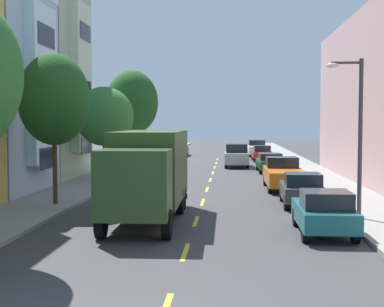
# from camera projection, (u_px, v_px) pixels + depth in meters

# --- Properties ---
(ground_plane) EXTENTS (160.00, 160.00, 0.00)m
(ground_plane) POSITION_uv_depth(u_px,v_px,m) (212.00, 175.00, 38.89)
(ground_plane) COLOR #38383A
(sidewalk_left) EXTENTS (3.20, 120.00, 0.14)m
(sidewalk_left) POSITION_uv_depth(u_px,v_px,m) (105.00, 177.00, 37.38)
(sidewalk_left) COLOR gray
(sidewalk_left) RESTS_ON ground_plane
(sidewalk_right) EXTENTS (3.20, 120.00, 0.14)m
(sidewalk_right) POSITION_uv_depth(u_px,v_px,m) (319.00, 178.00, 36.41)
(sidewalk_right) COLOR gray
(sidewalk_right) RESTS_ON ground_plane
(lane_centerline_dashes) EXTENTS (0.14, 47.20, 0.01)m
(lane_centerline_dashes) POSITION_uv_depth(u_px,v_px,m) (209.00, 184.00, 33.41)
(lane_centerline_dashes) COLOR yellow
(lane_centerline_dashes) RESTS_ON ground_plane
(street_tree_second) EXTENTS (3.11, 3.11, 6.59)m
(street_tree_second) POSITION_uv_depth(u_px,v_px,m) (54.00, 100.00, 24.25)
(street_tree_second) COLOR #47331E
(street_tree_second) RESTS_ON sidewalk_left
(street_tree_third) EXTENTS (3.57, 3.57, 5.74)m
(street_tree_third) POSITION_uv_depth(u_px,v_px,m) (104.00, 117.00, 33.90)
(street_tree_third) COLOR #47331E
(street_tree_third) RESTS_ON sidewalk_left
(street_tree_farthest) EXTENTS (4.07, 4.07, 7.64)m
(street_tree_farthest) POSITION_uv_depth(u_px,v_px,m) (132.00, 103.00, 43.46)
(street_tree_farthest) COLOR #47331E
(street_tree_farthest) RESTS_ON sidewalk_left
(street_lamp) EXTENTS (1.35, 0.28, 5.93)m
(street_lamp) POSITION_uv_depth(u_px,v_px,m) (356.00, 125.00, 20.66)
(street_lamp) COLOR #38383D
(street_lamp) RESTS_ON sidewalk_right
(delivery_box_truck) EXTENTS (2.45, 8.15, 3.38)m
(delivery_box_truck) POSITION_uv_depth(u_px,v_px,m) (149.00, 170.00, 21.03)
(delivery_box_truck) COLOR #2D471E
(delivery_box_truck) RESTS_ON ground_plane
(parked_pickup_white) EXTENTS (2.08, 5.33, 1.73)m
(parked_pickup_white) POSITION_uv_depth(u_px,v_px,m) (257.00, 149.00, 61.14)
(parked_pickup_white) COLOR silver
(parked_pickup_white) RESTS_ON ground_plane
(parked_hatchback_teal) EXTENTS (1.78, 4.02, 1.50)m
(parked_hatchback_teal) POSITION_uv_depth(u_px,v_px,m) (324.00, 212.00, 18.39)
(parked_hatchback_teal) COLOR #195B60
(parked_hatchback_teal) RESTS_ON ground_plane
(parked_sedan_forest) EXTENTS (1.92, 4.55, 1.43)m
(parked_sedan_forest) POSITION_uv_depth(u_px,v_px,m) (270.00, 162.00, 41.28)
(parked_sedan_forest) COLOR #194C28
(parked_sedan_forest) RESTS_ON ground_plane
(parked_pickup_orange) EXTENTS (2.04, 5.31, 1.73)m
(parked_pickup_orange) POSITION_uv_depth(u_px,v_px,m) (284.00, 174.00, 30.98)
(parked_pickup_orange) COLOR orange
(parked_pickup_orange) RESTS_ON ground_plane
(parked_hatchback_red) EXTENTS (1.84, 4.04, 1.50)m
(parked_hatchback_red) POSITION_uv_depth(u_px,v_px,m) (262.00, 153.00, 53.40)
(parked_hatchback_red) COLOR #AD1E1E
(parked_hatchback_red) RESTS_ON ground_plane
(parked_hatchback_charcoal) EXTENTS (1.84, 4.04, 1.50)m
(parked_hatchback_charcoal) POSITION_uv_depth(u_px,v_px,m) (302.00, 189.00, 24.67)
(parked_hatchback_charcoal) COLOR #333338
(parked_hatchback_charcoal) RESTS_ON ground_plane
(parked_pickup_sky) EXTENTS (2.02, 5.31, 1.73)m
(parked_pickup_sky) POSITION_uv_depth(u_px,v_px,m) (154.00, 161.00, 41.64)
(parked_pickup_sky) COLOR #7A9EC6
(parked_pickup_sky) RESTS_ON ground_plane
(parked_sedan_burgundy) EXTENTS (1.87, 4.53, 1.43)m
(parked_sedan_burgundy) POSITION_uv_depth(u_px,v_px,m) (179.00, 149.00, 61.72)
(parked_sedan_burgundy) COLOR maroon
(parked_sedan_burgundy) RESTS_ON ground_plane
(moving_silver_sedan) EXTENTS (1.95, 4.80, 1.93)m
(moving_silver_sedan) POSITION_uv_depth(u_px,v_px,m) (237.00, 155.00, 46.25)
(moving_silver_sedan) COLOR #B2B5BA
(moving_silver_sedan) RESTS_ON ground_plane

